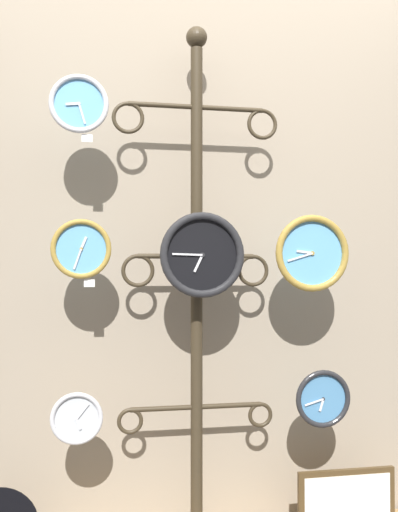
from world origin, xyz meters
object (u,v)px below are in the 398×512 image
object	(u,v)px
picture_frame	(347,503)
clock_middle_left	(81,249)
clock_bottom_left	(77,418)
clock_top_left	(79,104)
clock_middle_center	(202,255)
clock_middle_right	(312,253)
clock_bottom_right	(323,399)
display_stand	(197,336)

from	to	relation	value
picture_frame	clock_middle_left	bearing A→B (deg)	178.97
clock_bottom_left	picture_frame	distance (m)	1.13
clock_top_left	clock_bottom_left	distance (m)	1.16
clock_middle_center	picture_frame	xyz separation A→B (m)	(0.60, 0.02, -0.99)
picture_frame	clock_middle_center	bearing A→B (deg)	-178.12
clock_middle_right	clock_middle_left	bearing A→B (deg)	178.24
clock_top_left	clock_middle_center	size ratio (longest dim) A/B	0.67
clock_top_left	clock_middle_left	distance (m)	0.54
clock_bottom_left	clock_bottom_right	xyz separation A→B (m)	(0.96, -0.00, 0.03)
clock_middle_center	clock_middle_right	distance (m)	0.45
display_stand	clock_bottom_left	xyz separation A→B (m)	(-0.47, -0.10, -0.28)
clock_top_left	clock_bottom_right	world-z (taller)	clock_top_left
display_stand	clock_bottom_right	bearing A→B (deg)	-12.08
clock_middle_right	clock_bottom_left	world-z (taller)	clock_middle_right
clock_top_left	clock_middle_right	size ratio (longest dim) A/B	0.72
clock_bottom_right	picture_frame	bearing A→B (deg)	6.29
display_stand	clock_middle_right	xyz separation A→B (m)	(0.45, -0.10, 0.33)
clock_bottom_left	picture_frame	world-z (taller)	clock_bottom_left
clock_top_left	clock_middle_right	distance (m)	1.06
display_stand	clock_middle_left	bearing A→B (deg)	-170.72
picture_frame	display_stand	bearing A→B (deg)	171.13
clock_top_left	clock_middle_center	bearing A→B (deg)	-1.63
picture_frame	clock_middle_right	bearing A→B (deg)	-176.54
clock_middle_left	picture_frame	size ratio (longest dim) A/B	0.55
display_stand	clock_middle_center	xyz separation A→B (m)	(-0.00, -0.11, 0.32)
clock_middle_center	clock_middle_right	size ratio (longest dim) A/B	1.07
clock_top_left	clock_bottom_right	bearing A→B (deg)	-0.32
clock_top_left	clock_middle_center	world-z (taller)	clock_top_left
clock_middle_left	clock_middle_center	world-z (taller)	clock_middle_center
clock_bottom_left	clock_bottom_right	world-z (taller)	clock_bottom_right
clock_bottom_left	clock_bottom_right	bearing A→B (deg)	-0.09
clock_middle_right	clock_bottom_left	xyz separation A→B (m)	(-0.91, -0.00, -0.61)
clock_middle_left	clock_middle_center	xyz separation A→B (m)	(0.45, -0.04, -0.02)
clock_bottom_right	clock_middle_left	bearing A→B (deg)	178.14
clock_middle_center	picture_frame	bearing A→B (deg)	1.88
display_stand	clock_bottom_left	bearing A→B (deg)	-167.55
display_stand	clock_middle_left	distance (m)	0.57
clock_top_left	picture_frame	distance (m)	1.87
clock_middle_left	clock_bottom_left	xyz separation A→B (m)	(-0.01, -0.03, -0.62)
clock_middle_left	picture_frame	bearing A→B (deg)	-1.03
clock_top_left	picture_frame	xyz separation A→B (m)	(1.06, 0.01, -1.55)
clock_middle_left	clock_middle_center	distance (m)	0.45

